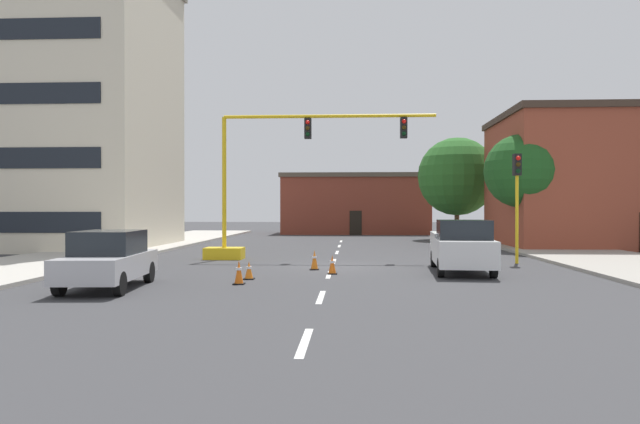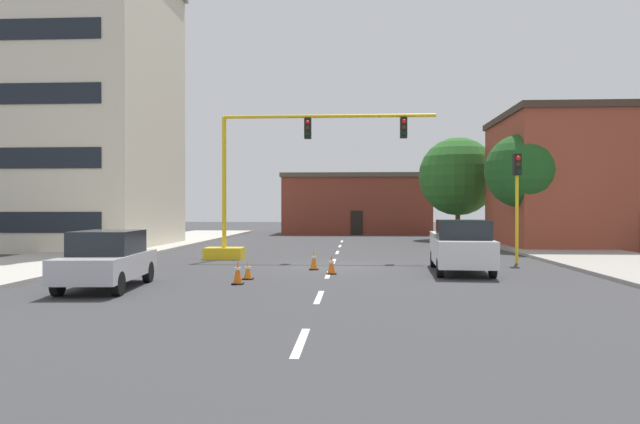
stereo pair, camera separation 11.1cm
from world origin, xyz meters
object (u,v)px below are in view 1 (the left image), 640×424
traffic_cone_roadside_d (314,260)px  traffic_cone_roadside_c (239,272)px  traffic_cone_roadside_a (332,265)px  traffic_cone_roadside_b (249,270)px  sedan_silver_near_left (108,259)px  tree_right_mid (521,171)px  tree_right_far (457,177)px  pickup_truck_white (461,246)px  traffic_signal_gantry (256,210)px  traffic_light_pole_right (517,183)px

traffic_cone_roadside_d → traffic_cone_roadside_c: bearing=-114.5°
traffic_cone_roadside_a → traffic_cone_roadside_b: bearing=-147.4°
sedan_silver_near_left → traffic_cone_roadside_a: sedan_silver_near_left is taller
tree_right_mid → traffic_cone_roadside_a: size_ratio=9.60×
traffic_cone_roadside_d → tree_right_mid: bearing=46.5°
tree_right_far → traffic_cone_roadside_a: size_ratio=11.19×
tree_right_far → pickup_truck_white: tree_right_far is taller
sedan_silver_near_left → traffic_cone_roadside_d: bearing=44.9°
traffic_cone_roadside_c → traffic_cone_roadside_d: 5.09m
pickup_truck_white → traffic_cone_roadside_d: size_ratio=7.10×
traffic_cone_roadside_b → traffic_cone_roadside_c: 1.35m
traffic_signal_gantry → traffic_light_pole_right: size_ratio=2.27×
tree_right_mid → tree_right_far: (-1.80, 11.10, 0.28)m
pickup_truck_white → sedan_silver_near_left: 12.59m
traffic_cone_roadside_b → traffic_cone_roadside_c: size_ratio=0.80×
traffic_cone_roadside_a → tree_right_far: bearing=70.4°
traffic_cone_roadside_b → tree_right_mid: bearing=48.8°
traffic_light_pole_right → traffic_cone_roadside_b: (-10.70, -6.44, -3.22)m
traffic_signal_gantry → tree_right_mid: bearing=26.6°
tree_right_far → traffic_cone_roadside_c: 30.27m
traffic_cone_roadside_a → traffic_cone_roadside_c: 4.23m
traffic_light_pole_right → pickup_truck_white: traffic_light_pole_right is taller
traffic_light_pole_right → traffic_cone_roadside_a: traffic_light_pole_right is taller
traffic_light_pole_right → tree_right_far: bearing=87.7°
traffic_light_pole_right → pickup_truck_white: (-3.08, -3.74, -2.55)m
tree_right_far → traffic_cone_roadside_c: (-11.58, -27.61, -4.47)m
pickup_truck_white → traffic_cone_roadside_d: 5.66m
tree_right_mid → sedan_silver_near_left: size_ratio=1.45×
traffic_signal_gantry → pickup_truck_white: size_ratio=1.97×
traffic_light_pole_right → traffic_cone_roadside_d: bearing=-160.1°
traffic_cone_roadside_a → traffic_cone_roadside_d: size_ratio=0.90×
pickup_truck_white → traffic_cone_roadside_b: pickup_truck_white is taller
tree_right_far → traffic_cone_roadside_c: size_ratio=10.17×
traffic_signal_gantry → sedan_silver_near_left: 10.98m
tree_right_mid → pickup_truck_white: (-5.67, -12.47, -3.60)m
tree_right_far → traffic_light_pole_right: bearing=-92.3°
traffic_signal_gantry → traffic_cone_roadside_c: traffic_signal_gantry is taller
traffic_cone_roadside_c → traffic_cone_roadside_a: bearing=47.4°
tree_right_mid → sedan_silver_near_left: 24.91m
traffic_signal_gantry → sedan_silver_near_left: (-2.75, -10.53, -1.46)m
traffic_light_pole_right → traffic_cone_roadside_c: 13.67m
pickup_truck_white → sedan_silver_near_left: size_ratio=1.19×
sedan_silver_near_left → traffic_cone_roadside_a: size_ratio=6.60×
tree_right_far → traffic_cone_roadside_c: bearing=-112.8°
pickup_truck_white → traffic_cone_roadside_b: size_ratio=8.90×
tree_right_mid → traffic_cone_roadside_c: size_ratio=8.72×
sedan_silver_near_left → traffic_cone_roadside_d: size_ratio=5.95×
traffic_cone_roadside_b → tree_right_far: bearing=66.4°
pickup_truck_white → sedan_silver_near_left: pickup_truck_white is taller
tree_right_mid → traffic_cone_roadside_b: size_ratio=10.85×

